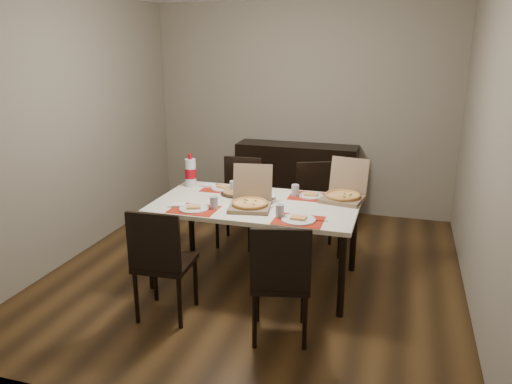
# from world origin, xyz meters

# --- Properties ---
(ground) EXTENTS (3.80, 4.00, 0.02)m
(ground) POSITION_xyz_m (0.00, 0.00, -0.01)
(ground) COLOR #482F16
(ground) RESTS_ON ground
(room_walls) EXTENTS (3.84, 4.02, 2.62)m
(room_walls) POSITION_xyz_m (0.00, 0.43, 1.73)
(room_walls) COLOR gray
(room_walls) RESTS_ON ground
(sideboard) EXTENTS (1.50, 0.40, 0.90)m
(sideboard) POSITION_xyz_m (0.00, 1.78, 0.45)
(sideboard) COLOR black
(sideboard) RESTS_ON ground
(dining_table) EXTENTS (1.80, 1.00, 0.75)m
(dining_table) POSITION_xyz_m (0.04, -0.14, 0.68)
(dining_table) COLOR #F1E7CB
(dining_table) RESTS_ON ground
(chair_near_left) EXTENTS (0.45, 0.45, 0.93)m
(chair_near_left) POSITION_xyz_m (-0.47, -1.02, 0.51)
(chair_near_left) COLOR black
(chair_near_left) RESTS_ON ground
(chair_near_right) EXTENTS (0.51, 0.51, 0.93)m
(chair_near_right) POSITION_xyz_m (0.50, -1.05, 0.51)
(chair_near_right) COLOR black
(chair_near_right) RESTS_ON ground
(chair_far_left) EXTENTS (0.43, 0.43, 0.93)m
(chair_far_left) POSITION_xyz_m (-0.39, 0.69, 0.51)
(chair_far_left) COLOR black
(chair_far_left) RESTS_ON ground
(chair_far_right) EXTENTS (0.55, 0.55, 0.93)m
(chair_far_right) POSITION_xyz_m (0.46, 0.70, 0.51)
(chair_far_right) COLOR black
(chair_far_right) RESTS_ON ground
(setting_near_left) EXTENTS (0.45, 0.30, 0.11)m
(setting_near_left) POSITION_xyz_m (-0.39, -0.46, 0.77)
(setting_near_left) COLOR #B41D0C
(setting_near_left) RESTS_ON dining_table
(setting_near_right) EXTENTS (0.43, 0.30, 0.11)m
(setting_near_right) POSITION_xyz_m (0.46, -0.48, 0.77)
(setting_near_right) COLOR #B41D0C
(setting_near_right) RESTS_ON dining_table
(setting_far_left) EXTENTS (0.47, 0.30, 0.11)m
(setting_far_left) POSITION_xyz_m (-0.37, 0.16, 0.77)
(setting_far_left) COLOR #B41D0C
(setting_far_left) RESTS_ON dining_table
(setting_far_right) EXTENTS (0.50, 0.30, 0.11)m
(setting_far_right) POSITION_xyz_m (0.44, 0.17, 0.77)
(setting_far_right) COLOR #B41D0C
(setting_far_right) RESTS_ON dining_table
(napkin_loose) EXTENTS (0.16, 0.16, 0.02)m
(napkin_loose) POSITION_xyz_m (0.15, -0.25, 0.76)
(napkin_loose) COLOR white
(napkin_loose) RESTS_ON dining_table
(pizza_box_center) EXTENTS (0.40, 0.44, 0.35)m
(pizza_box_center) POSITION_xyz_m (0.03, -0.28, 0.81)
(pizza_box_center) COLOR brown
(pizza_box_center) RESTS_ON dining_table
(pizza_box_right) EXTENTS (0.41, 0.45, 0.36)m
(pizza_box_right) POSITION_xyz_m (0.78, 0.17, 0.81)
(pizza_box_right) COLOR brown
(pizza_box_right) RESTS_ON dining_table
(faina_plate) EXTENTS (0.26, 0.26, 0.03)m
(faina_plate) POSITION_xyz_m (-0.23, 0.04, 0.76)
(faina_plate) COLOR black
(faina_plate) RESTS_ON dining_table
(dip_bowl) EXTENTS (0.13, 0.13, 0.03)m
(dip_bowl) POSITION_xyz_m (0.13, 0.01, 0.76)
(dip_bowl) COLOR white
(dip_bowl) RESTS_ON dining_table
(soda_bottle) EXTENTS (0.11, 0.11, 0.33)m
(soda_bottle) POSITION_xyz_m (-0.73, 0.18, 0.89)
(soda_bottle) COLOR silver
(soda_bottle) RESTS_ON dining_table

